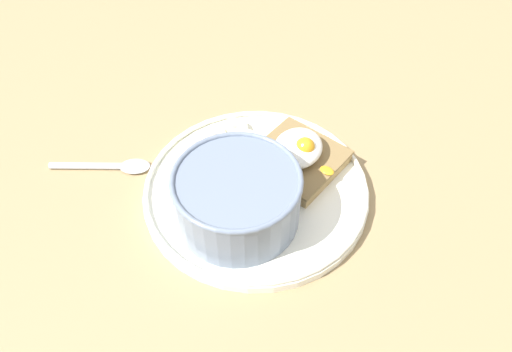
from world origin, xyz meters
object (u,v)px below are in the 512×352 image
(toast_slice, at_px, (297,159))
(banana_slice_back, at_px, (234,129))
(banana_slice_right, at_px, (197,147))
(oatmeal_bowl, at_px, (236,197))
(banana_slice_front, at_px, (215,154))
(banana_slice_inner, at_px, (244,142))
(spoon, at_px, (113,166))
(banana_slice_left, at_px, (214,137))
(poached_egg, at_px, (299,148))

(toast_slice, xyz_separation_m, banana_slice_back, (-0.02, -0.09, -0.00))
(banana_slice_back, xyz_separation_m, banana_slice_right, (0.05, -0.02, 0.00))
(oatmeal_bowl, bearing_deg, banana_slice_front, -135.81)
(banana_slice_back, xyz_separation_m, banana_slice_inner, (0.01, 0.02, 0.00))
(spoon, bearing_deg, toast_slice, 115.25)
(toast_slice, xyz_separation_m, banana_slice_front, (0.03, -0.09, -0.00))
(toast_slice, distance_m, banana_slice_left, 0.11)
(banana_slice_right, relative_size, spoon, 0.28)
(toast_slice, xyz_separation_m, banana_slice_inner, (-0.00, -0.07, -0.00))
(poached_egg, relative_size, banana_slice_right, 2.38)
(banana_slice_front, bearing_deg, oatmeal_bowl, 44.19)
(oatmeal_bowl, height_order, poached_egg, oatmeal_bowl)
(banana_slice_front, distance_m, spoon, 0.12)
(banana_slice_front, bearing_deg, banana_slice_back, -179.07)
(toast_slice, bearing_deg, oatmeal_bowl, -16.30)
(banana_slice_left, bearing_deg, poached_egg, 93.84)
(spoon, bearing_deg, banana_slice_back, 136.08)
(toast_slice, distance_m, banana_slice_inner, 0.07)
(oatmeal_bowl, distance_m, poached_egg, 0.10)
(spoon, bearing_deg, banana_slice_right, 126.74)
(banana_slice_front, relative_size, banana_slice_inner, 0.76)
(oatmeal_bowl, distance_m, banana_slice_right, 0.11)
(banana_slice_right, xyz_separation_m, spoon, (0.06, -0.08, -0.01))
(toast_slice, height_order, banana_slice_inner, toast_slice)
(banana_slice_front, bearing_deg, banana_slice_inner, 149.15)
(toast_slice, xyz_separation_m, banana_slice_left, (0.01, -0.11, -0.00))
(oatmeal_bowl, distance_m, banana_slice_left, 0.12)
(banana_slice_front, distance_m, banana_slice_left, 0.03)
(banana_slice_back, height_order, spoon, banana_slice_back)
(banana_slice_left, relative_size, banana_slice_right, 1.26)
(oatmeal_bowl, distance_m, banana_slice_front, 0.09)
(oatmeal_bowl, height_order, banana_slice_right, oatmeal_bowl)
(poached_egg, bearing_deg, banana_slice_back, -100.56)
(oatmeal_bowl, xyz_separation_m, spoon, (-0.00, -0.17, -0.04))
(toast_slice, relative_size, banana_slice_right, 3.57)
(oatmeal_bowl, xyz_separation_m, toast_slice, (-0.10, 0.03, -0.02))
(toast_slice, height_order, banana_slice_front, toast_slice)
(banana_slice_front, distance_m, banana_slice_inner, 0.04)
(banana_slice_left, distance_m, spoon, 0.13)
(toast_slice, distance_m, banana_slice_back, 0.09)
(banana_slice_front, bearing_deg, poached_egg, 109.49)
(oatmeal_bowl, relative_size, toast_slice, 1.17)
(poached_egg, bearing_deg, spoon, -64.96)
(oatmeal_bowl, relative_size, banana_slice_right, 4.16)
(toast_slice, distance_m, banana_slice_right, 0.12)
(toast_slice, distance_m, poached_egg, 0.02)
(banana_slice_left, height_order, spoon, banana_slice_left)
(banana_slice_back, relative_size, spoon, 0.40)
(poached_egg, bearing_deg, toast_slice, -102.19)
(poached_egg, height_order, banana_slice_right, poached_egg)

